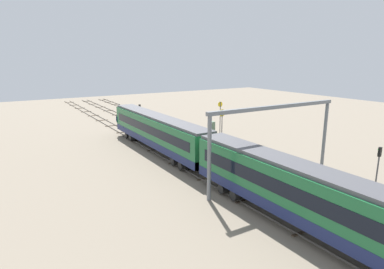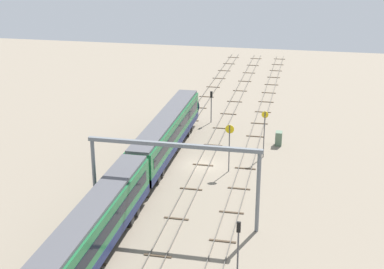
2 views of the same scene
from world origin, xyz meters
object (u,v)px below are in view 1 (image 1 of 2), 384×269
(speed_sign_near_foreground, at_px, (220,116))
(speed_sign_mid_trackside, at_px, (222,123))
(overhead_gantry, at_px, (275,126))
(train, at_px, (301,196))
(signal_light_trackside_departure, at_px, (378,163))
(relay_cabinet, at_px, (211,127))
(signal_light_trackside_approach, at_px, (140,114))

(speed_sign_near_foreground, relative_size, speed_sign_mid_trackside, 1.04)
(speed_sign_near_foreground, distance_m, speed_sign_mid_trackside, 6.17)
(overhead_gantry, bearing_deg, train, 147.44)
(overhead_gantry, xyz_separation_m, speed_sign_near_foreground, (18.05, -6.67, -2.31))
(speed_sign_mid_trackside, xyz_separation_m, signal_light_trackside_departure, (-19.54, -3.62, -0.80))
(signal_light_trackside_departure, relative_size, relay_cabinet, 2.44)
(overhead_gantry, relative_size, speed_sign_near_foreground, 2.76)
(overhead_gantry, distance_m, signal_light_trackside_departure, 10.00)
(speed_sign_near_foreground, bearing_deg, signal_light_trackside_approach, 35.89)
(speed_sign_mid_trackside, height_order, signal_light_trackside_approach, speed_sign_mid_trackside)
(speed_sign_near_foreground, xyz_separation_m, signal_light_trackside_departure, (-24.66, -0.18, -0.75))
(overhead_gantry, distance_m, speed_sign_mid_trackside, 13.53)
(train, height_order, overhead_gantry, overhead_gantry)
(relay_cabinet, bearing_deg, signal_light_trackside_approach, 54.30)
(overhead_gantry, height_order, signal_light_trackside_departure, overhead_gantry)
(relay_cabinet, bearing_deg, speed_sign_near_foreground, 161.39)
(train, distance_m, signal_light_trackside_departure, 11.81)
(overhead_gantry, bearing_deg, relay_cabinet, -19.95)
(signal_light_trackside_approach, bearing_deg, speed_sign_mid_trackside, -163.30)
(speed_sign_mid_trackside, distance_m, relay_cabinet, 11.21)
(speed_sign_near_foreground, height_order, relay_cabinet, speed_sign_near_foreground)
(train, bearing_deg, speed_sign_mid_trackside, -21.53)
(overhead_gantry, height_order, relay_cabinet, overhead_gantry)
(signal_light_trackside_departure, xyz_separation_m, relay_cabinet, (29.20, -1.35, -1.96))
(speed_sign_near_foreground, height_order, speed_sign_mid_trackside, speed_sign_near_foreground)
(train, distance_m, speed_sign_near_foreground, 28.24)
(signal_light_trackside_departure, bearing_deg, train, 95.24)
(train, relative_size, signal_light_trackside_departure, 17.33)
(signal_light_trackside_departure, distance_m, relay_cabinet, 29.30)
(overhead_gantry, xyz_separation_m, signal_light_trackside_approach, (29.81, 1.83, -2.92))
(signal_light_trackside_approach, xyz_separation_m, signal_light_trackside_departure, (-36.42, -8.69, -0.15))
(train, bearing_deg, relay_cabinet, -23.41)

